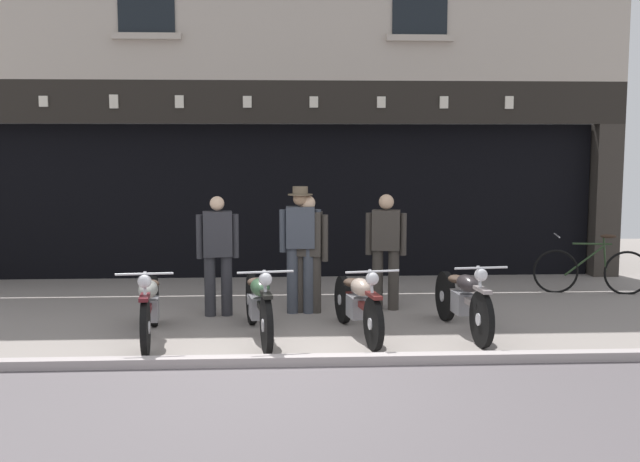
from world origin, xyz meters
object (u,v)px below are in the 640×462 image
motorcycle_left (150,305)px  motorcycle_center_right (463,299)px  advert_board_near (396,176)px  salesman_right (386,246)px  salesman_left (218,250)px  assistant_far_right (308,248)px  shopkeeper_center (300,243)px  advert_board_far (452,177)px  motorcycle_center_left (259,303)px  leaning_bicycle (592,270)px  motorcycle_center (358,302)px

motorcycle_left → motorcycle_center_right: bearing=176.7°
motorcycle_left → advert_board_near: bearing=-135.1°
salesman_right → advert_board_near: size_ratio=1.63×
advert_board_near → salesman_left: bearing=-133.5°
salesman_right → assistant_far_right: size_ratio=1.00×
shopkeeper_center → advert_board_far: advert_board_far is taller
salesman_left → shopkeeper_center: bearing=179.4°
motorcycle_center_left → leaning_bicycle: bearing=-162.7°
salesman_left → advert_board_far: 4.90m
salesman_left → leaning_bicycle: size_ratio=0.94×
salesman_left → advert_board_far: size_ratio=1.62×
salesman_left → shopkeeper_center: 1.10m
motorcycle_left → shopkeeper_center: size_ratio=1.18×
assistant_far_right → advert_board_near: bearing=-108.6°
motorcycle_center → assistant_far_right: size_ratio=1.21×
salesman_left → leaning_bicycle: 5.73m
motorcycle_center → motorcycle_center_right: size_ratio=0.98×
salesman_right → leaning_bicycle: bearing=-153.1°
leaning_bicycle → assistant_far_right: bearing=114.7°
shopkeeper_center → assistant_far_right: shopkeeper_center is taller
assistant_far_right → leaning_bicycle: assistant_far_right is taller
assistant_far_right → advert_board_near: size_ratio=1.63×
motorcycle_center → advert_board_near: size_ratio=1.97×
motorcycle_center_left → leaning_bicycle: 5.57m
motorcycle_center_right → salesman_left: size_ratio=1.23×
motorcycle_left → motorcycle_center: 2.45m
shopkeeper_center → leaning_bicycle: size_ratio=1.01×
salesman_left → advert_board_far: advert_board_far is taller
motorcycle_left → assistant_far_right: assistant_far_right is taller
motorcycle_left → advert_board_near: 5.66m
salesman_right → leaning_bicycle: size_ratio=0.94×
motorcycle_center_left → motorcycle_center: size_ratio=1.07×
motorcycle_left → shopkeeper_center: (1.80, 1.33, 0.53)m
leaning_bicycle → motorcycle_center: bearing=132.8°
motorcycle_center_left → salesman_right: salesman_right is taller
motorcycle_left → salesman_right: 3.37m
motorcycle_center_right → shopkeeper_center: bearing=-37.5°
assistant_far_right → leaning_bicycle: bearing=-154.9°
motorcycle_center_left → shopkeeper_center: (0.53, 1.31, 0.53)m
shopkeeper_center → leaning_bicycle: 4.66m
motorcycle_center → shopkeeper_center: size_ratio=1.12×
motorcycle_center → advert_board_near: advert_board_near is taller
assistant_far_right → advert_board_near: advert_board_near is taller
motorcycle_center_left → motorcycle_center_right: (2.47, 0.10, -0.00)m
motorcycle_left → motorcycle_center_left: bearing=175.8°
motorcycle_center → salesman_left: size_ratio=1.21×
salesman_left → advert_board_far: (3.79, 2.98, 0.82)m
salesman_left → advert_board_near: bearing=-139.1°
motorcycle_center → motorcycle_center_right: (1.29, 0.06, 0.01)m
motorcycle_center → salesman_right: 1.60m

